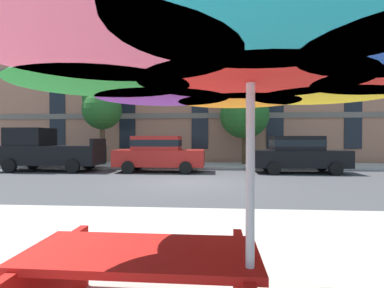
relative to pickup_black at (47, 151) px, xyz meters
The scene contains 10 objects.
ground_plane 8.51m from the pickup_black, 25.96° to the right, with size 120.00×120.00×0.00m, color #424244.
sidewalk_far 8.26m from the pickup_black, 22.19° to the left, with size 56.00×3.60×0.12m, color #B2ADA3.
apartment_building 15.29m from the pickup_black, 56.06° to the left, with size 44.49×12.08×16.00m.
pickup_black is the anchor object (origin of this frame).
sedan_red 5.81m from the pickup_black, ahead, with size 4.40×1.98×1.78m.
sedan_black 12.59m from the pickup_black, ahead, with size 4.40×1.98×1.78m.
street_tree_left 4.25m from the pickup_black, 58.20° to the left, with size 2.43×2.38×5.17m.
street_tree_middle 11.22m from the pickup_black, 19.45° to the left, with size 2.96×3.08×4.95m.
patio_umbrella 15.50m from the pickup_black, 55.28° to the right, with size 3.22×3.22×2.48m.
picnic_table 14.80m from the pickup_black, 57.25° to the right, with size 1.81×1.54×0.77m.
Camera 1 is at (0.96, -11.01, 1.63)m, focal length 27.99 mm.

